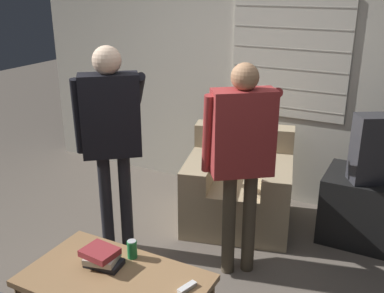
% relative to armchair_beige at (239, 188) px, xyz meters
% --- Properties ---
extents(wall_back, '(5.20, 0.08, 2.55)m').
position_rel_armchair_beige_xyz_m(wall_back, '(-0.10, 0.66, 0.95)').
color(wall_back, '#BCB7A8').
rests_on(wall_back, ground_plane).
extents(armchair_beige, '(1.12, 1.07, 0.85)m').
position_rel_armchair_beige_xyz_m(armchair_beige, '(0.00, 0.00, 0.00)').
color(armchair_beige, tan).
rests_on(armchair_beige, ground_plane).
extents(coffee_table, '(1.14, 0.67, 0.40)m').
position_rel_armchair_beige_xyz_m(coffee_table, '(-0.15, -1.69, 0.03)').
color(coffee_table, '#9E754C').
rests_on(coffee_table, ground_plane).
extents(person_left_standing, '(0.53, 0.82, 1.69)m').
position_rel_armchair_beige_xyz_m(person_left_standing, '(-0.72, -0.91, 0.75)').
color(person_left_standing, black).
rests_on(person_left_standing, ground_plane).
extents(person_right_standing, '(0.53, 0.84, 1.62)m').
position_rel_armchair_beige_xyz_m(person_right_standing, '(0.28, -0.73, 0.70)').
color(person_right_standing, '#4C4233').
rests_on(person_right_standing, ground_plane).
extents(book_stack, '(0.26, 0.21, 0.12)m').
position_rel_armchair_beige_xyz_m(book_stack, '(-0.30, -1.62, 0.13)').
color(book_stack, black).
rests_on(book_stack, coffee_table).
extents(soda_can, '(0.07, 0.07, 0.13)m').
position_rel_armchair_beige_xyz_m(soda_can, '(-0.18, -1.46, 0.13)').
color(soda_can, '#238E47').
rests_on(soda_can, coffee_table).
extents(spare_remote, '(0.08, 0.14, 0.02)m').
position_rel_armchair_beige_xyz_m(spare_remote, '(0.30, -1.58, 0.08)').
color(spare_remote, white).
rests_on(spare_remote, coffee_table).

